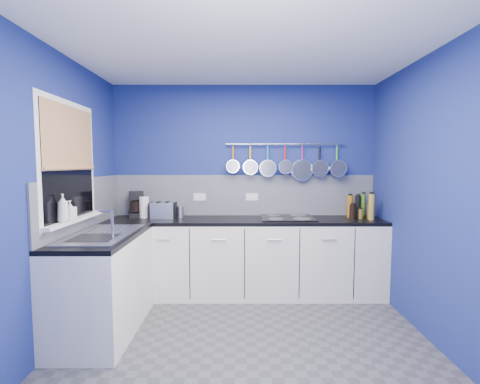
{
  "coord_description": "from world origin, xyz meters",
  "views": [
    {
      "loc": [
        -0.06,
        -2.79,
        1.54
      ],
      "look_at": [
        -0.05,
        0.75,
        1.25
      ],
      "focal_mm": 25.83,
      "sensor_mm": 36.0,
      "label": 1
    }
  ],
  "objects_px": {
    "soap_bottle_a": "(63,208)",
    "soap_bottle_b": "(70,210)",
    "coffee_maker": "(136,204)",
    "hob": "(287,218)",
    "paper_towel": "(144,207)",
    "toaster": "(163,210)",
    "canister": "(180,212)"
  },
  "relations": [
    {
      "from": "soap_bottle_a",
      "to": "soap_bottle_b",
      "type": "xyz_separation_m",
      "value": [
        0.0,
        0.12,
        -0.03
      ]
    },
    {
      "from": "coffee_maker",
      "to": "hob",
      "type": "distance_m",
      "value": 1.82
    },
    {
      "from": "hob",
      "to": "soap_bottle_b",
      "type": "bearing_deg",
      "value": -152.62
    },
    {
      "from": "paper_towel",
      "to": "toaster",
      "type": "height_order",
      "value": "paper_towel"
    },
    {
      "from": "paper_towel",
      "to": "hob",
      "type": "height_order",
      "value": "paper_towel"
    },
    {
      "from": "coffee_maker",
      "to": "toaster",
      "type": "height_order",
      "value": "coffee_maker"
    },
    {
      "from": "toaster",
      "to": "soap_bottle_b",
      "type": "bearing_deg",
      "value": -123.17
    },
    {
      "from": "hob",
      "to": "coffee_maker",
      "type": "bearing_deg",
      "value": 177.46
    },
    {
      "from": "paper_towel",
      "to": "hob",
      "type": "relative_size",
      "value": 0.4
    },
    {
      "from": "soap_bottle_b",
      "to": "paper_towel",
      "type": "xyz_separation_m",
      "value": [
        0.34,
        1.09,
        -0.11
      ]
    },
    {
      "from": "paper_towel",
      "to": "canister",
      "type": "distance_m",
      "value": 0.43
    },
    {
      "from": "soap_bottle_b",
      "to": "paper_towel",
      "type": "bearing_deg",
      "value": 72.54
    },
    {
      "from": "coffee_maker",
      "to": "hob",
      "type": "height_order",
      "value": "coffee_maker"
    },
    {
      "from": "canister",
      "to": "toaster",
      "type": "bearing_deg",
      "value": -163.66
    },
    {
      "from": "soap_bottle_a",
      "to": "hob",
      "type": "relative_size",
      "value": 0.38
    },
    {
      "from": "soap_bottle_a",
      "to": "canister",
      "type": "distance_m",
      "value": 1.48
    },
    {
      "from": "soap_bottle_b",
      "to": "toaster",
      "type": "distance_m",
      "value": 1.22
    },
    {
      "from": "soap_bottle_a",
      "to": "soap_bottle_b",
      "type": "relative_size",
      "value": 1.39
    },
    {
      "from": "soap_bottle_b",
      "to": "hob",
      "type": "bearing_deg",
      "value": 27.38
    },
    {
      "from": "paper_towel",
      "to": "toaster",
      "type": "distance_m",
      "value": 0.23
    },
    {
      "from": "toaster",
      "to": "soap_bottle_a",
      "type": "bearing_deg",
      "value": -120.74
    },
    {
      "from": "toaster",
      "to": "hob",
      "type": "distance_m",
      "value": 1.47
    },
    {
      "from": "soap_bottle_a",
      "to": "soap_bottle_b",
      "type": "distance_m",
      "value": 0.12
    },
    {
      "from": "toaster",
      "to": "hob",
      "type": "height_order",
      "value": "toaster"
    },
    {
      "from": "soap_bottle_b",
      "to": "coffee_maker",
      "type": "height_order",
      "value": "soap_bottle_b"
    },
    {
      "from": "soap_bottle_a",
      "to": "canister",
      "type": "relative_size",
      "value": 1.81
    },
    {
      "from": "coffee_maker",
      "to": "hob",
      "type": "relative_size",
      "value": 0.5
    },
    {
      "from": "soap_bottle_a",
      "to": "canister",
      "type": "height_order",
      "value": "soap_bottle_a"
    },
    {
      "from": "toaster",
      "to": "canister",
      "type": "xyz_separation_m",
      "value": [
        0.19,
        0.06,
        -0.03
      ]
    },
    {
      "from": "toaster",
      "to": "hob",
      "type": "bearing_deg",
      "value": -5.75
    },
    {
      "from": "toaster",
      "to": "hob",
      "type": "relative_size",
      "value": 0.46
    },
    {
      "from": "soap_bottle_a",
      "to": "toaster",
      "type": "height_order",
      "value": "soap_bottle_a"
    }
  ]
}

